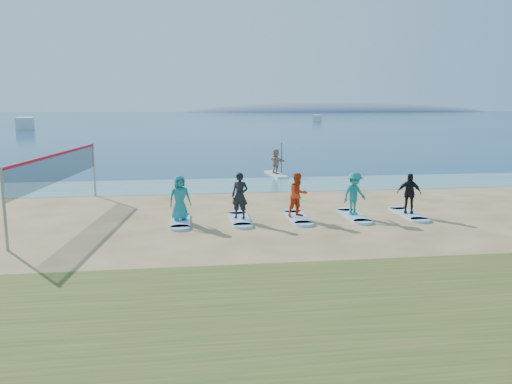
{
  "coord_description": "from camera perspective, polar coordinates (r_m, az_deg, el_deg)",
  "views": [
    {
      "loc": [
        -2.0,
        -15.87,
        4.25
      ],
      "look_at": [
        0.45,
        2.0,
        1.1
      ],
      "focal_mm": 35.0,
      "sensor_mm": 36.0,
      "label": 1
    }
  ],
  "objects": [
    {
      "name": "student_0",
      "position": [
        18.38,
        -8.7,
        -0.67
      ],
      "size": [
        0.93,
        0.75,
        1.65
      ],
      "primitive_type": "imported",
      "rotation": [
        0.0,
        0.0,
        0.32
      ],
      "color": "#1A7E81",
      "rests_on": "surfboard_0"
    },
    {
      "name": "shallow_water",
      "position": [
        26.78,
        -3.42,
        0.77
      ],
      "size": [
        600.0,
        600.0,
        0.0
      ],
      "primitive_type": "plane",
      "color": "teal",
      "rests_on": "ground"
    },
    {
      "name": "student_3",
      "position": [
        19.42,
        11.19,
        -0.18
      ],
      "size": [
        1.22,
        1.0,
        1.64
      ],
      "primitive_type": "imported",
      "rotation": [
        0.0,
        0.0,
        0.43
      ],
      "color": "#1A7E7C",
      "rests_on": "surfboard_3"
    },
    {
      "name": "paddleboard",
      "position": [
        30.55,
        2.29,
        2.02
      ],
      "size": [
        1.02,
        3.06,
        0.12
      ],
      "primitive_type": "cube",
      "rotation": [
        0.0,
        0.0,
        0.11
      ],
      "color": "silver",
      "rests_on": "ground"
    },
    {
      "name": "surfboard_4",
      "position": [
        20.4,
        16.97,
        -2.43
      ],
      "size": [
        0.7,
        2.2,
        0.09
      ],
      "primitive_type": "cube",
      "color": "#9FCFF6",
      "rests_on": "ground"
    },
    {
      "name": "ocean",
      "position": [
        175.93,
        -7.23,
        8.44
      ],
      "size": [
        600.0,
        600.0,
        0.0
      ],
      "primitive_type": "plane",
      "color": "navy",
      "rests_on": "ground"
    },
    {
      "name": "ground",
      "position": [
        16.55,
        -0.6,
        -4.97
      ],
      "size": [
        600.0,
        600.0,
        0.0
      ],
      "primitive_type": "plane",
      "color": "tan",
      "rests_on": "ground"
    },
    {
      "name": "boat_offshore_b",
      "position": [
        138.23,
        6.99,
        8.07
      ],
      "size": [
        3.85,
        6.38,
        1.66
      ],
      "primitive_type": "cube",
      "rotation": [
        0.0,
        0.0,
        -0.31
      ],
      "color": "silver",
      "rests_on": "ground"
    },
    {
      "name": "surfboard_3",
      "position": [
        19.59,
        11.1,
        -2.68
      ],
      "size": [
        0.7,
        2.2,
        0.09
      ],
      "primitive_type": "cube",
      "color": "#9FCFF6",
      "rests_on": "ground"
    },
    {
      "name": "student_2",
      "position": [
        18.82,
        4.83,
        -0.31
      ],
      "size": [
        0.98,
        0.88,
        1.66
      ],
      "primitive_type": "imported",
      "rotation": [
        0.0,
        0.0,
        0.38
      ],
      "color": "red",
      "rests_on": "surfboard_2"
    },
    {
      "name": "student_1",
      "position": [
        18.46,
        -1.86,
        -0.41
      ],
      "size": [
        0.73,
        0.62,
        1.71
      ],
      "primitive_type": "imported",
      "rotation": [
        0.0,
        0.0,
        -0.41
      ],
      "color": "black",
      "rests_on": "surfboard_1"
    },
    {
      "name": "surfboard_0",
      "position": [
        18.56,
        -8.63,
        -3.31
      ],
      "size": [
        0.7,
        2.2,
        0.09
      ],
      "primitive_type": "cube",
      "color": "#9FCFF6",
      "rests_on": "ground"
    },
    {
      "name": "volleyball_net",
      "position": [
        20.32,
        -21.65,
        2.58
      ],
      "size": [
        1.05,
        9.04,
        2.5
      ],
      "rotation": [
        0.0,
        0.0,
        -0.11
      ],
      "color": "gray",
      "rests_on": "ground"
    },
    {
      "name": "boat_offshore_a",
      "position": [
        98.39,
        -24.84,
        6.52
      ],
      "size": [
        4.38,
        8.09,
        2.12
      ],
      "primitive_type": "cube",
      "rotation": [
        0.0,
        0.0,
        0.23
      ],
      "color": "silver",
      "rests_on": "ground"
    },
    {
      "name": "student_4",
      "position": [
        20.25,
        17.09,
        -0.14
      ],
      "size": [
        0.99,
        0.72,
        1.56
      ],
      "primitive_type": "imported",
      "rotation": [
        0.0,
        0.0,
        -0.42
      ],
      "color": "black",
      "rests_on": "surfboard_4"
    },
    {
      "name": "island_ridge",
      "position": [
        330.45,
        9.38,
        9.04
      ],
      "size": [
        220.0,
        56.0,
        18.0
      ],
      "primitive_type": "ellipsoid",
      "color": "slate",
      "rests_on": "ground"
    },
    {
      "name": "surfboard_2",
      "position": [
        18.99,
        4.79,
        -2.92
      ],
      "size": [
        0.7,
        2.2,
        0.09
      ],
      "primitive_type": "cube",
      "color": "#9FCFF6",
      "rests_on": "ground"
    },
    {
      "name": "surfboard_1",
      "position": [
        18.65,
        -1.84,
        -3.13
      ],
      "size": [
        0.7,
        2.2,
        0.09
      ],
      "primitive_type": "cube",
      "color": "#9FCFF6",
      "rests_on": "ground"
    },
    {
      "name": "paddleboarder",
      "position": [
        30.45,
        2.3,
        3.54
      ],
      "size": [
        0.94,
        1.47,
        1.51
      ],
      "primitive_type": "imported",
      "rotation": [
        0.0,
        0.0,
        1.96
      ],
      "color": "tan",
      "rests_on": "paddleboard"
    }
  ]
}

